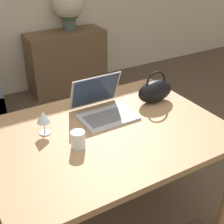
{
  "coord_description": "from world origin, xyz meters",
  "views": [
    {
      "loc": [
        -0.83,
        -0.67,
        1.81
      ],
      "look_at": [
        -0.0,
        0.73,
        0.9
      ],
      "focal_mm": 50.0,
      "sensor_mm": 36.0,
      "label": 1
    }
  ],
  "objects_px": {
    "flower_vase": "(68,6)",
    "wine_glass": "(43,118)",
    "drinking_glass": "(78,140)",
    "laptop": "(102,104)",
    "handbag": "(155,91)"
  },
  "relations": [
    {
      "from": "drinking_glass",
      "to": "wine_glass",
      "type": "xyz_separation_m",
      "value": [
        -0.11,
        0.23,
        0.06
      ]
    },
    {
      "from": "drinking_glass",
      "to": "wine_glass",
      "type": "distance_m",
      "value": 0.26
    },
    {
      "from": "handbag",
      "to": "wine_glass",
      "type": "bearing_deg",
      "value": -179.91
    },
    {
      "from": "laptop",
      "to": "wine_glass",
      "type": "bearing_deg",
      "value": -174.27
    },
    {
      "from": "flower_vase",
      "to": "drinking_glass",
      "type": "bearing_deg",
      "value": -112.65
    },
    {
      "from": "handbag",
      "to": "drinking_glass",
      "type": "bearing_deg",
      "value": -161.84
    },
    {
      "from": "flower_vase",
      "to": "wine_glass",
      "type": "bearing_deg",
      "value": -117.28
    },
    {
      "from": "laptop",
      "to": "drinking_glass",
      "type": "relative_size",
      "value": 3.53
    },
    {
      "from": "laptop",
      "to": "wine_glass",
      "type": "relative_size",
      "value": 2.4
    },
    {
      "from": "wine_glass",
      "to": "handbag",
      "type": "xyz_separation_m",
      "value": [
        0.83,
        0.0,
        -0.02
      ]
    },
    {
      "from": "drinking_glass",
      "to": "flower_vase",
      "type": "bearing_deg",
      "value": 67.35
    },
    {
      "from": "laptop",
      "to": "flower_vase",
      "type": "relative_size",
      "value": 0.69
    },
    {
      "from": "handbag",
      "to": "flower_vase",
      "type": "xyz_separation_m",
      "value": [
        0.27,
        2.13,
        0.21
      ]
    },
    {
      "from": "handbag",
      "to": "flower_vase",
      "type": "height_order",
      "value": "flower_vase"
    },
    {
      "from": "wine_glass",
      "to": "handbag",
      "type": "bearing_deg",
      "value": 0.09
    }
  ]
}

